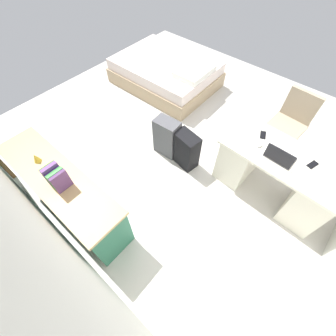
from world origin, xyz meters
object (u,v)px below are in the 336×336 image
at_px(office_chair, 287,127).
at_px(cell_phone_near_laptop, 313,165).
at_px(laptop, 280,157).
at_px(cell_phone_by_mouse, 263,135).
at_px(computer_mouse, 260,145).
at_px(suitcase_spare_grey, 167,137).
at_px(credenza, 67,194).
at_px(desk, 275,175).
at_px(suitcase_black, 186,150).
at_px(bed, 166,73).
at_px(figurine_small, 36,158).

bearing_deg(office_chair, cell_phone_near_laptop, 122.09).
bearing_deg(cell_phone_near_laptop, laptop, 45.15).
bearing_deg(cell_phone_by_mouse, office_chair, -121.58).
bearing_deg(computer_mouse, cell_phone_near_laptop, -165.76).
xyz_separation_m(office_chair, suitcase_spare_grey, (1.26, 1.24, -0.11)).
bearing_deg(office_chair, credenza, 61.23).
bearing_deg(credenza, suitcase_spare_grey, -99.55).
bearing_deg(desk, cell_phone_by_mouse, -20.61).
xyz_separation_m(suitcase_spare_grey, cell_phone_near_laptop, (-1.77, -0.43, 0.44)).
height_order(computer_mouse, cell_phone_near_laptop, computer_mouse).
bearing_deg(laptop, suitcase_spare_grey, 9.91).
relative_size(credenza, laptop, 5.65).
distance_m(suitcase_spare_grey, laptop, 1.55).
xyz_separation_m(office_chair, laptop, (-0.18, 0.98, 0.37)).
height_order(credenza, suitcase_black, credenza).
bearing_deg(bed, suitcase_black, 139.17).
bearing_deg(bed, cell_phone_near_laptop, 162.71).
bearing_deg(credenza, computer_mouse, -128.24).
bearing_deg(credenza, suitcase_black, -111.69).
relative_size(office_chair, cell_phone_by_mouse, 6.91).
distance_m(credenza, suitcase_spare_grey, 1.55).
height_order(desk, computer_mouse, computer_mouse).
bearing_deg(suitcase_black, desk, -154.70).
bearing_deg(computer_mouse, office_chair, -92.25).
height_order(office_chair, figurine_small, office_chair).
xyz_separation_m(credenza, cell_phone_near_laptop, (-2.03, -1.96, 0.38)).
bearing_deg(suitcase_spare_grey, cell_phone_near_laptop, -170.87).
height_order(laptop, computer_mouse, laptop).
bearing_deg(credenza, desk, -133.18).
bearing_deg(cell_phone_by_mouse, suitcase_black, 8.76).
height_order(credenza, figurine_small, figurine_small).
bearing_deg(suitcase_black, laptop, -158.55).
bearing_deg(suitcase_spare_grey, office_chair, -140.02).
bearing_deg(suitcase_black, cell_phone_by_mouse, -139.92).
bearing_deg(figurine_small, bed, -77.97).
bearing_deg(suitcase_black, office_chair, -117.57).
xyz_separation_m(cell_phone_near_laptop, cell_phone_by_mouse, (0.63, -0.06, 0.00)).
bearing_deg(cell_phone_near_laptop, suitcase_spare_grey, 30.34).
height_order(office_chair, suitcase_spare_grey, office_chair).
bearing_deg(laptop, bed, -22.56).
relative_size(desk, bed, 0.76).
distance_m(desk, laptop, 0.42).
height_order(credenza, computer_mouse, computer_mouse).
bearing_deg(cell_phone_near_laptop, office_chair, -41.15).
distance_m(desk, figurine_small, 2.84).
distance_m(desk, office_chair, 0.92).
bearing_deg(suitcase_spare_grey, credenza, 76.00).
bearing_deg(computer_mouse, desk, -169.81).
distance_m(office_chair, laptop, 1.07).
height_order(laptop, cell_phone_by_mouse, laptop).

